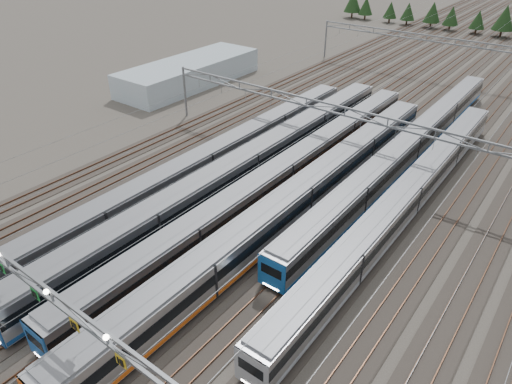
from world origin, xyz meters
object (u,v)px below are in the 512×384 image
Objects in this scene: train_d at (299,199)px; train_f at (406,198)px; gantry_mid at (344,119)px; west_shed at (190,72)px; train_e at (408,147)px; train_c at (282,175)px; gantry_far at (454,47)px; train_b at (248,165)px; gantry_near at (51,300)px; train_a at (204,165)px.

train_d is 1.10× the size of train_f.
gantry_mid is (-11.25, 6.29, 4.28)m from train_f.
west_shed is (-38.94, 12.24, -4.17)m from gantry_mid.
train_f is 13.58m from gantry_mid.
train_e is at bearing 110.39° from train_f.
train_c is 1.10× the size of gantry_far.
train_b is at bearing -165.51° from train_f.
train_d is at bearing -80.64° from gantry_mid.
train_b is 2.09× the size of west_shed.
gantry_mid is at bearing -90.00° from gantry_far.
train_f is at bearing 71.53° from gantry_near.
train_b is 1.01× the size of train_c.
gantry_near reaches higher than west_shed.
west_shed reaches higher than train_b.
gantry_mid reaches higher than train_e.
train_d is 1.07× the size of gantry_far.
gantry_far reaches higher than train_c.
train_b is 18.59m from train_f.
train_e is 1.12× the size of train_f.
train_d is 0.97× the size of train_e.
gantry_near is 1.00× the size of gantry_mid.
gantry_near is 85.12m from gantry_far.
train_a is at bearing -179.16° from train_d.
gantry_near is at bearing -94.96° from train_d.
gantry_near reaches higher than train_b.
train_a is 13.50m from train_d.
gantry_near reaches higher than train_e.
train_b is 4.56m from train_c.
train_b is at bearing -35.76° from west_shed.
gantry_near is 40.12m from gantry_mid.
train_e is at bearing 81.58° from gantry_near.
train_a is 1.09× the size of gantry_far.
gantry_far is (0.05, 85.12, -0.70)m from gantry_near.
gantry_far reaches higher than train_f.
train_c is at bearing -163.89° from train_f.
train_e is at bearing -80.23° from gantry_far.
train_e is at bearing 51.14° from train_b.
gantry_far is at bearing 90.00° from gantry_mid.
train_b is at bearing -96.88° from gantry_far.
gantry_far reaches higher than train_e.
train_e is at bearing 40.74° from gantry_mid.
train_b reaches higher than train_c.
train_e is at bearing 60.65° from train_c.
gantry_mid is at bearing -17.45° from west_shed.
west_shed is at bearing 136.69° from train_a.
train_f is 0.98× the size of gantry_mid.
gantry_far is (6.75, 55.94, 4.12)m from train_b.
west_shed is (-38.94, -32.76, -4.17)m from gantry_far.
train_a is 1.09× the size of gantry_mid.
gantry_far is at bearing 87.67° from train_c.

